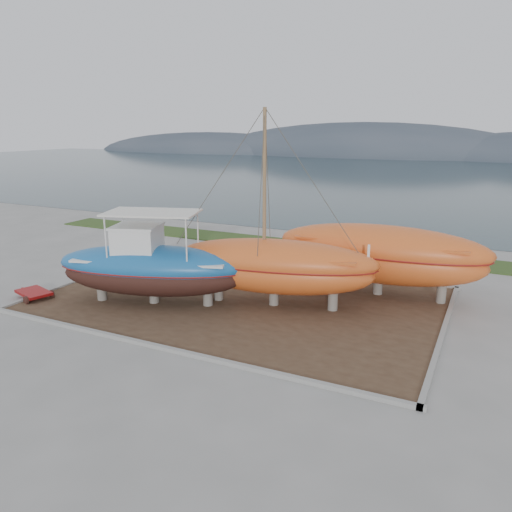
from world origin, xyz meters
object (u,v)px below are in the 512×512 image
at_px(orange_sailboat, 275,211).
at_px(red_trailer, 34,295).
at_px(blue_caique, 152,258).
at_px(white_dinghy, 145,260).
at_px(orange_bare_hull, 379,261).

xyz_separation_m(orange_sailboat, red_trailer, (-10.73, -4.16, -4.24)).
height_order(blue_caique, white_dinghy, blue_caique).
bearing_deg(orange_sailboat, orange_bare_hull, 31.07).
relative_size(white_dinghy, orange_sailboat, 0.44).
height_order(blue_caique, red_trailer, blue_caique).
bearing_deg(red_trailer, blue_caique, 36.37).
distance_m(orange_bare_hull, red_trailer, 16.68).
xyz_separation_m(orange_bare_hull, red_trailer, (-14.68, -7.76, -1.53)).
xyz_separation_m(blue_caique, orange_sailboat, (5.13, 2.18, 2.23)).
bearing_deg(white_dinghy, orange_bare_hull, -3.58).
distance_m(blue_caique, white_dinghy, 5.67).
bearing_deg(white_dinghy, orange_sailboat, -23.29).
bearing_deg(orange_bare_hull, orange_sailboat, -138.70).
bearing_deg(orange_sailboat, red_trailer, -170.12).
relative_size(white_dinghy, red_trailer, 1.53).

